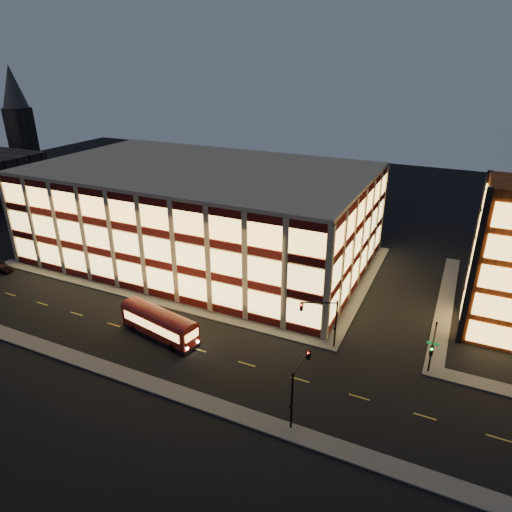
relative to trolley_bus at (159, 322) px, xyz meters
The scene contains 14 objects.
ground 7.54m from the trolley_bus, 129.60° to the left, with size 200.00×200.00×0.00m, color black.
sidewalk_office_south 10.28m from the trolley_bus, 139.13° to the left, with size 54.00×2.00×0.15m, color #514F4C.
sidewalk_office_east 29.19m from the trolley_bus, 50.95° to the left, with size 2.00×30.00×0.15m, color #514F4C.
sidewalk_tower_south 36.01m from the trolley_bus, 10.61° to the left, with size 14.00×2.00×0.15m, color #514F4C.
sidewalk_tower_west 37.10m from the trolley_bus, 37.62° to the left, with size 2.00×30.00×0.15m, color #514F4C.
sidewalk_near 8.92m from the trolley_bus, 122.21° to the right, with size 100.00×2.00×0.15m, color #514F4C.
office_building 24.36m from the trolley_bus, 108.56° to the left, with size 50.45×30.45×14.50m.
church_tower 87.77m from the trolley_bus, 148.57° to the left, with size 5.00×5.00×18.00m, color #2D2621.
church_spire 89.99m from the trolley_bus, 148.57° to the left, with size 6.00×6.00×10.00m, color #4C473F.
traffic_signal_far 18.64m from the trolley_bus, 18.44° to the left, with size 3.79×1.87×6.00m.
traffic_signal_right 29.36m from the trolley_bus, ahead, with size 1.20×4.37×6.00m.
traffic_signal_near 19.74m from the trolley_bus, 16.02° to the right, with size 0.32×4.45×6.00m.
trolley_bus is the anchor object (origin of this frame).
parked_car_0 32.56m from the trolley_bus, behind, with size 1.63×4.05×1.38m, color black.
Camera 1 is at (33.70, -41.31, 29.96)m, focal length 32.00 mm.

